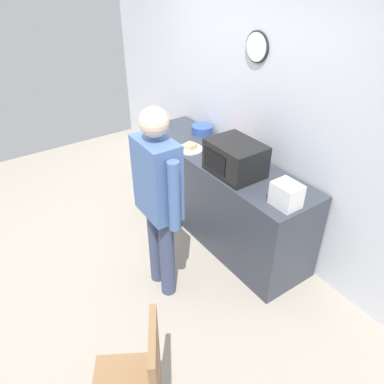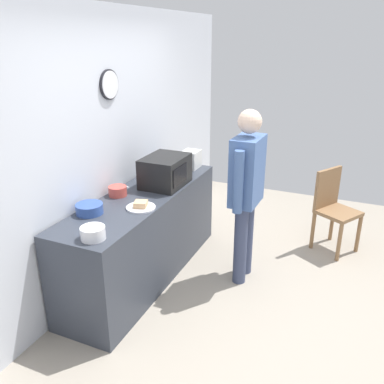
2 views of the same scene
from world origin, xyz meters
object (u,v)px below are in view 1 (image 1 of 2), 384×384
Objects in this scene: mixing_bowl at (202,129)px; microwave at (235,158)px; sandwich_plate at (190,148)px; wooden_chair at (138,380)px; toaster at (286,195)px; person_standing at (158,194)px; fork_utensil at (251,154)px; cereal_bowl at (228,143)px; salad_bowl at (161,124)px; spoon_utensil at (279,186)px.

microwave is at bearing -17.30° from mixing_bowl.
wooden_chair is at bearing -42.19° from sandwich_plate.
toaster is 1.70m from wooden_chair.
person_standing is (0.05, -0.84, -0.05)m from microwave.
wooden_chair is (0.42, -1.58, -0.48)m from toaster.
fork_utensil is 2.35m from wooden_chair.
microwave is 2.14× the size of mixing_bowl.
sandwich_plate is 0.40m from cereal_bowl.
microwave is 1.26m from salad_bowl.
toaster is (1.08, -0.29, 0.05)m from cereal_bowl.
salad_bowl reaches higher than spoon_utensil.
mixing_bowl is at bearing 130.19° from person_standing.
fork_utensil is 1.24m from person_standing.
salad_bowl is 0.85× the size of toaster.
mixing_bowl is at bearing 169.56° from toaster.
mixing_bowl is 1.06× the size of toaster.
cereal_bowl is at bearing 147.17° from microwave.
sandwich_plate is 0.15× the size of person_standing.
microwave reaches higher than fork_utensil.
sandwich_plate is 1.53× the size of spoon_utensil.
mixing_bowl is at bearing 40.07° from salad_bowl.
microwave reaches higher than salad_bowl.
sandwich_plate is at bearing 137.81° from wooden_chair.
fork_utensil is (0.25, 0.09, -0.04)m from cereal_bowl.
spoon_utensil is at bearing 70.69° from person_standing.
cereal_bowl is 0.85m from spoon_utensil.
toaster reaches higher than mixing_bowl.
wooden_chair is (2.31, -1.55, -0.43)m from salad_bowl.
spoon_utensil is at bearing 6.98° from salad_bowl.
toaster is at bearing 104.80° from wooden_chair.
sandwich_plate is 0.28× the size of wooden_chair.
cereal_bowl is 1.03× the size of spoon_utensil.
fork_utensil is at bearing 116.73° from microwave.
sandwich_plate is 2.29m from wooden_chair.
toaster is at bearing -10.44° from mixing_bowl.
mixing_bowl is 1.37× the size of spoon_utensil.
fork_utensil is 0.10× the size of person_standing.
mixing_bowl is (-0.45, -0.01, -0.00)m from cereal_bowl.
fork_utensil is at bearing 122.34° from wooden_chair.
cereal_bowl is at bearing 63.73° from sandwich_plate.
spoon_utensil is (0.59, -0.21, 0.00)m from fork_utensil.
sandwich_plate is at bearing -116.27° from cereal_bowl.
salad_bowl is at bearing 176.92° from sandwich_plate.
fork_utensil is at bearing 160.46° from spoon_utensil.
microwave is 2.27× the size of toaster.
salad_bowl is 0.48m from mixing_bowl.
spoon_utensil is at bearing 110.32° from wooden_chair.
person_standing reaches higher than wooden_chair.
person_standing is at bearing -109.31° from spoon_utensil.
sandwich_plate is 1.53× the size of fork_utensil.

